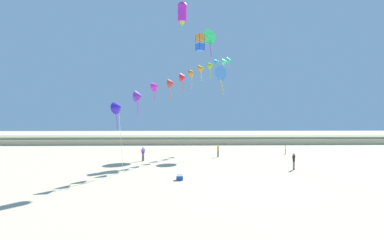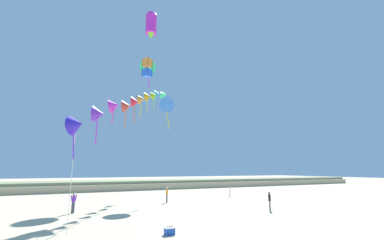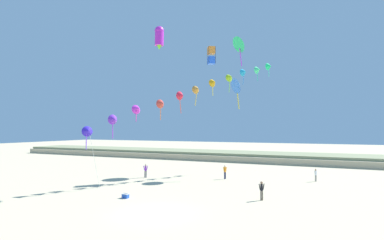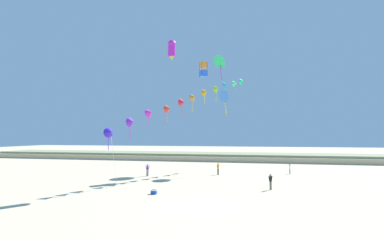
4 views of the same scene
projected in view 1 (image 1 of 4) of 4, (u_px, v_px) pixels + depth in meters
ground_plane at (249, 189)px, 18.59m from camera, size 240.00×240.00×0.00m
dune_ridge at (204, 139)px, 59.36m from camera, size 120.00×11.17×1.63m
person_near_left at (294, 160)px, 26.22m from camera, size 0.50×0.45×1.69m
person_near_right at (143, 153)px, 32.11m from camera, size 0.57×0.39×1.75m
person_mid_center at (218, 150)px, 35.58m from camera, size 0.38×0.57×1.74m
person_far_left at (285, 149)px, 38.69m from camera, size 0.38×0.47×1.52m
kite_banner_string at (194, 73)px, 34.87m from camera, size 15.33×26.08×16.93m
large_kite_low_lead at (200, 43)px, 37.16m from camera, size 1.33×1.33×2.37m
large_kite_mid_trail at (222, 73)px, 38.49m from camera, size 2.49×2.47×4.40m
large_kite_high_solo at (182, 13)px, 27.40m from camera, size 1.25×1.27×2.62m
large_kite_outer_drift at (210, 37)px, 44.29m from camera, size 3.27×3.20×4.90m
beach_cooler at (180, 178)px, 21.58m from camera, size 0.58×0.41×0.46m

